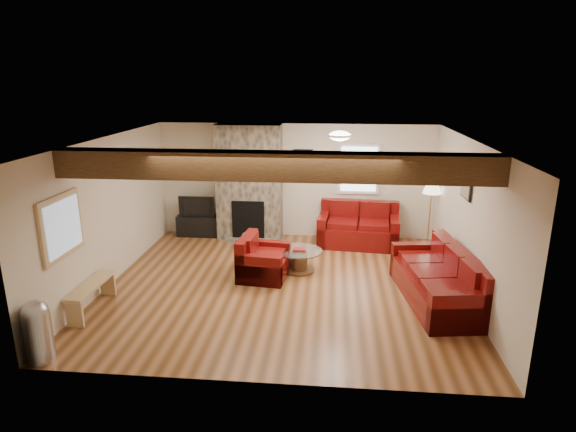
% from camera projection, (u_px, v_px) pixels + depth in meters
% --- Properties ---
extents(room, '(8.00, 8.00, 8.00)m').
position_uv_depth(room, '(283.00, 216.00, 7.94)').
color(room, brown).
rests_on(room, ground).
extents(floor, '(6.00, 6.00, 0.00)m').
position_uv_depth(floor, '(284.00, 285.00, 8.29)').
color(floor, brown).
rests_on(floor, ground).
extents(oak_beam, '(6.00, 0.36, 0.38)m').
position_uv_depth(oak_beam, '(274.00, 166.00, 6.45)').
color(oak_beam, '#311B0E').
rests_on(oak_beam, room).
extents(chimney_breast, '(1.40, 0.67, 2.50)m').
position_uv_depth(chimney_breast, '(249.00, 184.00, 10.42)').
color(chimney_breast, '#3C372E').
rests_on(chimney_breast, floor).
extents(back_window, '(0.90, 0.08, 1.10)m').
position_uv_depth(back_window, '(359.00, 169.00, 10.32)').
color(back_window, silver).
rests_on(back_window, room).
extents(hatch_window, '(0.08, 1.00, 0.90)m').
position_uv_depth(hatch_window, '(62.00, 226.00, 6.71)').
color(hatch_window, tan).
rests_on(hatch_window, room).
extents(ceiling_dome, '(0.40, 0.40, 0.18)m').
position_uv_depth(ceiling_dome, '(340.00, 137.00, 8.38)').
color(ceiling_dome, white).
rests_on(ceiling_dome, room).
extents(artwork_back, '(0.42, 0.06, 0.52)m').
position_uv_depth(artwork_back, '(303.00, 161.00, 10.39)').
color(artwork_back, black).
rests_on(artwork_back, room).
extents(artwork_right, '(0.06, 0.55, 0.42)m').
position_uv_depth(artwork_right, '(466.00, 186.00, 7.82)').
color(artwork_right, black).
rests_on(artwork_right, room).
extents(sofa_three, '(1.22, 2.31, 0.85)m').
position_uv_depth(sofa_three, '(437.00, 276.00, 7.60)').
color(sofa_three, '#400409').
rests_on(sofa_three, floor).
extents(loveseat, '(1.75, 1.10, 0.89)m').
position_uv_depth(loveseat, '(358.00, 225.00, 10.17)').
color(loveseat, '#400409').
rests_on(loveseat, floor).
extents(armchair_red, '(0.91, 1.01, 0.75)m').
position_uv_depth(armchair_red, '(264.00, 257.00, 8.55)').
color(armchair_red, '#400409').
rests_on(armchair_red, floor).
extents(coffee_table, '(0.84, 0.84, 0.44)m').
position_uv_depth(coffee_table, '(299.00, 261.00, 8.84)').
color(coffee_table, '#472716').
rests_on(coffee_table, floor).
extents(tv_cabinet, '(0.93, 0.37, 0.46)m').
position_uv_depth(tv_cabinet, '(199.00, 225.00, 10.84)').
color(tv_cabinet, black).
rests_on(tv_cabinet, floor).
extents(television, '(0.80, 0.10, 0.46)m').
position_uv_depth(television, '(198.00, 206.00, 10.71)').
color(television, black).
rests_on(television, tv_cabinet).
extents(floor_lamp, '(0.37, 0.37, 1.45)m').
position_uv_depth(floor_lamp, '(432.00, 191.00, 9.70)').
color(floor_lamp, tan).
rests_on(floor_lamp, floor).
extents(pine_bench, '(0.27, 1.14, 0.43)m').
position_uv_depth(pine_bench, '(92.00, 297.00, 7.36)').
color(pine_bench, tan).
rests_on(pine_bench, floor).
extents(pedal_bin, '(0.35, 0.35, 0.84)m').
position_uv_depth(pedal_bin, '(38.00, 331.00, 5.98)').
color(pedal_bin, '#B2B2B8').
rests_on(pedal_bin, floor).
extents(coal_bucket, '(0.33, 0.33, 0.31)m').
position_uv_depth(coal_bucket, '(250.00, 240.00, 10.09)').
color(coal_bucket, slate).
rests_on(coal_bucket, floor).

